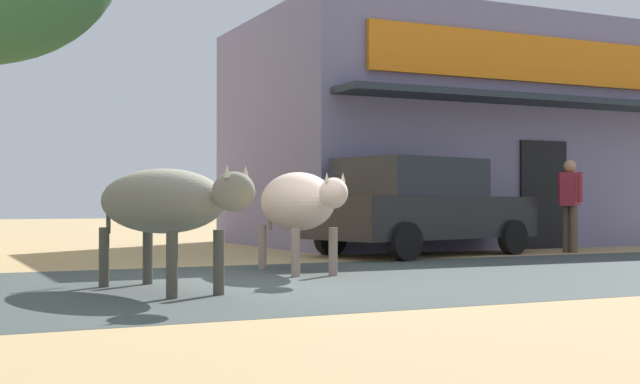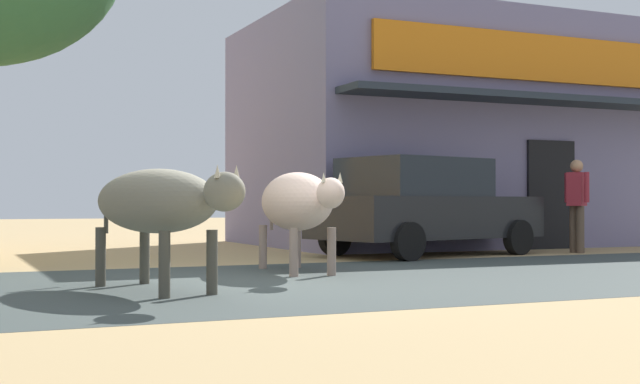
{
  "view_description": "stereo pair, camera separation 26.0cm",
  "coord_description": "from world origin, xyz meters",
  "px_view_note": "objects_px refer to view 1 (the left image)",
  "views": [
    {
      "loc": [
        -3.17,
        -8.93,
        0.9
      ],
      "look_at": [
        1.68,
        1.41,
        1.04
      ],
      "focal_mm": 48.46,
      "sensor_mm": 36.0,
      "label": 1
    },
    {
      "loc": [
        -2.93,
        -9.04,
        0.9
      ],
      "look_at": [
        1.68,
        1.41,
        1.04
      ],
      "focal_mm": 48.46,
      "sensor_mm": 36.0,
      "label": 2
    }
  ],
  "objects_px": {
    "parked_hatchback_car": "(419,206)",
    "pedestrian_by_shop": "(570,198)",
    "cow_near_brown": "(162,202)",
    "cow_far_dark": "(298,202)"
  },
  "relations": [
    {
      "from": "parked_hatchback_car",
      "to": "pedestrian_by_shop",
      "type": "bearing_deg",
      "value": -9.58
    },
    {
      "from": "cow_near_brown",
      "to": "cow_far_dark",
      "type": "distance_m",
      "value": 2.71
    },
    {
      "from": "cow_far_dark",
      "to": "pedestrian_by_shop",
      "type": "bearing_deg",
      "value": 17.43
    },
    {
      "from": "cow_near_brown",
      "to": "pedestrian_by_shop",
      "type": "height_order",
      "value": "pedestrian_by_shop"
    },
    {
      "from": "cow_near_brown",
      "to": "pedestrian_by_shop",
      "type": "xyz_separation_m",
      "value": [
        8.38,
        3.53,
        0.07
      ]
    },
    {
      "from": "parked_hatchback_car",
      "to": "cow_far_dark",
      "type": "bearing_deg",
      "value": -143.79
    },
    {
      "from": "parked_hatchback_car",
      "to": "cow_near_brown",
      "type": "distance_m",
      "value": 6.82
    },
    {
      "from": "cow_near_brown",
      "to": "pedestrian_by_shop",
      "type": "relative_size",
      "value": 1.67
    },
    {
      "from": "cow_far_dark",
      "to": "pedestrian_by_shop",
      "type": "relative_size",
      "value": 1.62
    },
    {
      "from": "parked_hatchback_car",
      "to": "cow_near_brown",
      "type": "bearing_deg",
      "value": -143.89
    }
  ]
}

